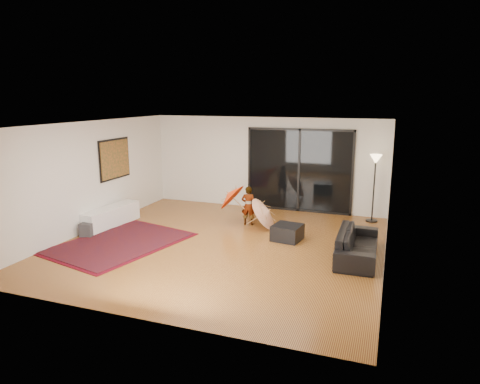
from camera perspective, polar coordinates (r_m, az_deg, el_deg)
The scene contains 17 objects.
floor at distance 9.76m, azimuth -2.46°, elevation -7.00°, with size 7.00×7.00×0.00m, color #AD772F.
ceiling at distance 9.22m, azimuth -2.61°, elevation 9.02°, with size 7.00×7.00×0.00m, color white.
wall_back at distance 12.65m, azimuth 3.48°, elevation 3.83°, with size 7.00×7.00×0.00m, color silver.
wall_front at distance 6.40m, azimuth -14.50°, elevation -5.31°, with size 7.00×7.00×0.00m, color silver.
wall_left at distance 11.18m, azimuth -19.39°, elevation 1.97°, with size 7.00×7.00×0.00m, color silver.
wall_right at distance 8.72m, azimuth 19.27°, elevation -0.86°, with size 7.00×7.00×0.00m, color silver.
sliding_door at distance 12.41m, azimuth 7.87°, elevation 2.86°, with size 3.06×0.07×2.40m.
painting at distance 11.89m, azimuth -16.34°, elevation 4.25°, with size 0.04×1.28×1.08m.
media_console at distance 11.56m, azimuth -16.85°, elevation -3.13°, with size 0.45×1.79×0.50m, color white.
speaker at distance 10.89m, azimuth -19.70°, elevation -4.74°, with size 0.29×0.29×0.33m, color #424244.
persian_rug at distance 10.19m, azimuth -15.72°, elevation -6.57°, with size 2.81×3.45×0.02m.
sofa at distance 9.23m, azimuth 15.38°, elevation -6.73°, with size 1.99×0.78×0.58m, color black.
ottoman at distance 10.07m, azimuth 6.33°, elevation -5.38°, with size 0.63×0.63×0.36m, color black.
floor_lamp at distance 11.74m, azimuth 17.58°, elevation 2.94°, with size 0.31×0.31×1.80m.
child at distance 11.10m, azimuth 1.12°, elevation -1.83°, with size 0.37×0.24×1.02m, color #999999.
parasol_orange at distance 11.18m, azimuth -1.63°, elevation -0.54°, with size 0.67×0.83×0.88m.
parasol_white at distance 10.79m, azimuth 3.89°, elevation -2.31°, with size 0.67×0.90×0.96m.
Camera 1 is at (3.49, -8.51, 3.28)m, focal length 32.00 mm.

